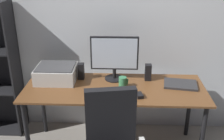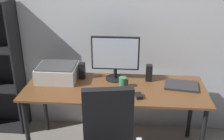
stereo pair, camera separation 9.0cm
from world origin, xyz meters
name	(u,v)px [view 1 (the left image)]	position (x,y,z in m)	size (l,w,h in m)	color
back_wall	(116,19)	(0.00, 0.51, 1.30)	(6.40, 0.10, 2.60)	silver
desk	(115,94)	(0.00, 0.00, 0.66)	(1.77, 0.67, 0.74)	brown
monitor	(114,56)	(-0.01, 0.19, 1.00)	(0.48, 0.20, 0.46)	black
keyboard	(114,96)	(0.00, -0.19, 0.75)	(0.29, 0.11, 0.02)	#B7BABC
mouse	(139,95)	(0.23, -0.18, 0.76)	(0.06, 0.10, 0.03)	black
coffee_mug	(123,82)	(0.08, 0.01, 0.79)	(0.09, 0.08, 0.11)	#387F51
laptop	(180,84)	(0.65, 0.07, 0.75)	(0.32, 0.23, 0.02)	#2D2D30
speaker_left	(81,71)	(-0.36, 0.19, 0.82)	(0.06, 0.07, 0.17)	black
speaker_right	(148,72)	(0.34, 0.19, 0.82)	(0.06, 0.07, 0.17)	black
printer	(56,73)	(-0.60, 0.14, 0.82)	(0.40, 0.34, 0.16)	silver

